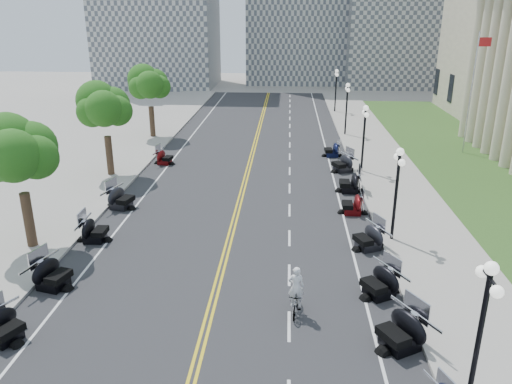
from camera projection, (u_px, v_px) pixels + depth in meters
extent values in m
plane|color=gray|center=(221.00, 273.00, 23.24)|extent=(160.00, 160.00, 0.00)
cube|color=#333335|center=(241.00, 198.00, 32.62)|extent=(16.00, 90.00, 0.01)
cube|color=yellow|center=(239.00, 198.00, 32.63)|extent=(0.12, 90.00, 0.00)
cube|color=yellow|center=(242.00, 198.00, 32.61)|extent=(0.12, 90.00, 0.00)
cube|color=white|center=(339.00, 200.00, 32.23)|extent=(0.12, 90.00, 0.00)
cube|color=white|center=(144.00, 195.00, 33.01)|extent=(0.12, 90.00, 0.00)
cube|color=white|center=(289.00, 326.00, 19.29)|extent=(0.12, 2.00, 0.00)
cube|color=white|center=(289.00, 275.00, 23.04)|extent=(0.12, 2.00, 0.00)
cube|color=white|center=(289.00, 238.00, 26.80)|extent=(0.12, 2.00, 0.00)
cube|color=white|center=(289.00, 210.00, 30.55)|extent=(0.12, 2.00, 0.00)
cube|color=white|center=(290.00, 188.00, 34.30)|extent=(0.12, 2.00, 0.00)
cube|color=white|center=(290.00, 171.00, 38.05)|extent=(0.12, 2.00, 0.00)
cube|color=white|center=(290.00, 157.00, 41.81)|extent=(0.12, 2.00, 0.00)
cube|color=white|center=(290.00, 145.00, 45.56)|extent=(0.12, 2.00, 0.00)
cube|color=white|center=(290.00, 135.00, 49.31)|extent=(0.12, 2.00, 0.00)
cube|color=white|center=(290.00, 126.00, 53.07)|extent=(0.12, 2.00, 0.00)
cube|color=white|center=(290.00, 118.00, 56.82)|extent=(0.12, 2.00, 0.00)
cube|color=white|center=(290.00, 112.00, 60.57)|extent=(0.12, 2.00, 0.00)
cube|color=white|center=(290.00, 106.00, 64.32)|extent=(0.12, 2.00, 0.00)
cube|color=white|center=(290.00, 101.00, 68.08)|extent=(0.12, 2.00, 0.00)
cube|color=white|center=(290.00, 96.00, 71.83)|extent=(0.12, 2.00, 0.00)
cube|color=#9E9991|center=(403.00, 200.00, 31.96)|extent=(5.00, 90.00, 0.15)
cube|color=#9E9991|center=(84.00, 193.00, 33.24)|extent=(5.00, 90.00, 0.15)
cube|color=#356023|center=(472.00, 166.00, 39.05)|extent=(9.00, 60.00, 0.10)
cube|color=gray|center=(156.00, 1.00, 78.07)|extent=(18.00, 14.00, 26.00)
cube|color=gray|center=(410.00, 15.00, 79.14)|extent=(20.00, 14.00, 22.00)
imported|color=#A51414|center=(296.00, 302.00, 19.95)|extent=(0.65, 1.72, 1.01)
imported|color=white|center=(297.00, 272.00, 19.48)|extent=(0.64, 0.42, 1.75)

